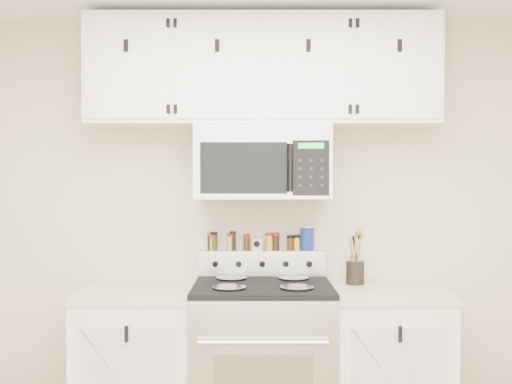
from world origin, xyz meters
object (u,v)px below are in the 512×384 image
(range, at_px, (263,366))
(utensil_crock, at_px, (355,271))
(salt_canister, at_px, (307,238))
(microwave, at_px, (263,162))

(range, height_order, utensil_crock, utensil_crock)
(range, bearing_deg, salt_canister, 46.05)
(microwave, height_order, utensil_crock, microwave)
(utensil_crock, bearing_deg, microwave, -177.82)
(utensil_crock, xyz_separation_m, salt_canister, (-0.27, 0.13, 0.18))
(salt_canister, bearing_deg, microwave, -150.21)
(microwave, relative_size, utensil_crock, 2.48)
(range, xyz_separation_m, microwave, (0.00, 0.13, 1.14))
(microwave, distance_m, salt_canister, 0.55)
(range, height_order, microwave, microwave)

